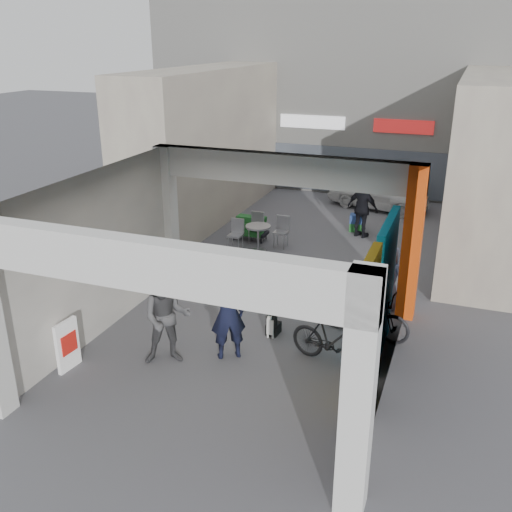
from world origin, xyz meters
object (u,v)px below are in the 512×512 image
at_px(bicycle_front, 365,314).
at_px(white_van, 379,192).
at_px(produce_stand, 250,231).
at_px(man_back_turned, 167,317).
at_px(man_crates, 363,208).
at_px(bicycle_rear, 332,340).
at_px(border_collie, 272,324).
at_px(man_with_dog, 228,313).
at_px(man_elderly, 389,278).
at_px(cafe_set, 258,237).

height_order(bicycle_front, white_van, white_van).
height_order(produce_stand, man_back_turned, man_back_turned).
bearing_deg(man_crates, bicycle_front, 124.62).
distance_m(man_back_turned, white_van, 12.28).
relative_size(man_crates, bicycle_rear, 1.06).
xyz_separation_m(border_collie, man_with_dog, (-0.54, -1.11, 0.69)).
relative_size(man_elderly, man_crates, 0.83).
bearing_deg(man_elderly, produce_stand, 169.24).
height_order(man_crates, bicycle_front, man_crates).
xyz_separation_m(cafe_set, man_crates, (2.73, 2.05, 0.59)).
bearing_deg(bicycle_front, bicycle_rear, 175.32).
bearing_deg(bicycle_rear, cafe_set, 47.23).
relative_size(cafe_set, produce_stand, 1.44).
height_order(produce_stand, man_with_dog, man_with_dog).
distance_m(border_collie, man_with_dog, 1.42).
distance_m(man_back_turned, bicycle_front, 4.16).
distance_m(produce_stand, white_van, 5.84).
bearing_deg(cafe_set, produce_stand, 129.72).
distance_m(man_with_dog, white_van, 11.58).
relative_size(man_crates, white_van, 0.51).
height_order(man_with_dog, white_van, man_with_dog).
distance_m(cafe_set, white_van, 6.09).
xyz_separation_m(bicycle_front, bicycle_rear, (-0.38, -1.36, 0.02)).
relative_size(man_back_turned, bicycle_rear, 1.09).
relative_size(man_crates, bicycle_front, 0.95).
xyz_separation_m(border_collie, bicycle_front, (1.83, 0.69, 0.25)).
xyz_separation_m(cafe_set, bicycle_front, (4.01, -4.28, 0.18)).
relative_size(cafe_set, bicycle_front, 0.81).
bearing_deg(bicycle_rear, border_collie, 79.50).
distance_m(cafe_set, bicycle_rear, 6.71).
bearing_deg(man_back_turned, bicycle_rear, -8.94).
relative_size(man_with_dog, man_back_turned, 1.00).
relative_size(man_back_turned, man_elderly, 1.24).
distance_m(man_with_dog, bicycle_front, 3.00).
distance_m(cafe_set, produce_stand, 0.73).
distance_m(man_with_dog, man_back_turned, 1.17).
distance_m(man_back_turned, bicycle_rear, 3.20).
xyz_separation_m(produce_stand, man_with_dog, (2.11, -6.64, 0.67)).
bearing_deg(cafe_set, white_van, 63.56).
bearing_deg(bicycle_rear, man_with_dog, 116.87).
height_order(produce_stand, man_crates, man_crates).
xyz_separation_m(produce_stand, white_van, (3.18, 4.89, 0.34)).
relative_size(border_collie, man_crates, 0.36).
xyz_separation_m(cafe_set, man_elderly, (4.26, -2.80, 0.44)).
bearing_deg(bicycle_rear, man_elderly, 1.82).
xyz_separation_m(produce_stand, bicycle_front, (4.48, -4.84, 0.23)).
bearing_deg(bicycle_front, man_back_turned, 135.93).
distance_m(man_with_dog, man_elderly, 4.20).
distance_m(man_crates, bicycle_front, 6.47).
bearing_deg(bicycle_front, produce_stand, 53.78).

